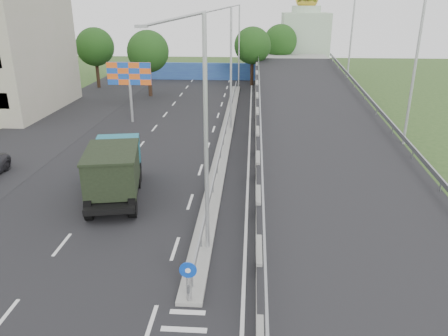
# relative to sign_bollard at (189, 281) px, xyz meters

# --- Properties ---
(road_surface) EXTENTS (26.00, 90.00, 0.04)m
(road_surface) POSITION_rel_sign_bollard_xyz_m (-3.00, 17.83, -1.03)
(road_surface) COLOR black
(road_surface) RESTS_ON ground
(parking_strip) EXTENTS (8.00, 90.00, 0.05)m
(parking_strip) POSITION_rel_sign_bollard_xyz_m (-16.00, 17.83, -1.03)
(parking_strip) COLOR black
(parking_strip) RESTS_ON ground
(median) EXTENTS (1.00, 44.00, 0.20)m
(median) POSITION_rel_sign_bollard_xyz_m (0.00, 21.83, -0.93)
(median) COLOR gray
(median) RESTS_ON ground
(overpass_ramp) EXTENTS (10.00, 50.00, 3.50)m
(overpass_ramp) POSITION_rel_sign_bollard_xyz_m (7.50, 21.83, 0.72)
(overpass_ramp) COLOR gray
(overpass_ramp) RESTS_ON ground
(median_guardrail) EXTENTS (0.09, 44.00, 0.71)m
(median_guardrail) POSITION_rel_sign_bollard_xyz_m (0.00, 21.83, -0.28)
(median_guardrail) COLOR gray
(median_guardrail) RESTS_ON median
(sign_bollard) EXTENTS (0.64, 0.23, 1.67)m
(sign_bollard) POSITION_rel_sign_bollard_xyz_m (0.00, 0.00, 0.00)
(sign_bollard) COLOR black
(sign_bollard) RESTS_ON median
(lamp_post_near) EXTENTS (2.74, 0.18, 10.08)m
(lamp_post_near) POSITION_rel_sign_bollard_xyz_m (0.11, 3.83, 4.77)
(lamp_post_near) COLOR #B2B5B7
(lamp_post_near) RESTS_ON median
(lamp_post_mid) EXTENTS (2.74, 0.18, 10.08)m
(lamp_post_mid) POSITION_rel_sign_bollard_xyz_m (0.11, 23.83, 4.77)
(lamp_post_mid) COLOR #B2B5B7
(lamp_post_mid) RESTS_ON median
(lamp_post_far) EXTENTS (2.74, 0.18, 10.08)m
(lamp_post_far) POSITION_rel_sign_bollard_xyz_m (0.11, 43.83, 4.77)
(lamp_post_far) COLOR #B2B5B7
(lamp_post_far) RESTS_ON median
(blue_wall) EXTENTS (30.00, 0.50, 2.40)m
(blue_wall) POSITION_rel_sign_bollard_xyz_m (-4.00, 49.83, 0.17)
(blue_wall) COLOR #294198
(blue_wall) RESTS_ON ground
(church) EXTENTS (7.00, 7.00, 13.80)m
(church) POSITION_rel_sign_bollard_xyz_m (10.00, 57.83, 4.28)
(church) COLOR #B2CCAD
(church) RESTS_ON ground
(billboard) EXTENTS (4.00, 0.24, 5.50)m
(billboard) POSITION_rel_sign_bollard_xyz_m (-9.00, 25.83, 3.15)
(billboard) COLOR #B2B5B7
(billboard) RESTS_ON ground
(tree_left_mid) EXTENTS (4.80, 4.80, 7.60)m
(tree_left_mid) POSITION_rel_sign_bollard_xyz_m (-10.00, 37.83, 4.14)
(tree_left_mid) COLOR black
(tree_left_mid) RESTS_ON ground
(tree_median_far) EXTENTS (4.80, 4.80, 7.60)m
(tree_median_far) POSITION_rel_sign_bollard_xyz_m (2.00, 45.83, 4.14)
(tree_median_far) COLOR black
(tree_median_far) RESTS_ON ground
(tree_left_far) EXTENTS (4.80, 4.80, 7.60)m
(tree_left_far) POSITION_rel_sign_bollard_xyz_m (-18.00, 42.83, 4.14)
(tree_left_far) COLOR black
(tree_left_far) RESTS_ON ground
(tree_ramp_far) EXTENTS (4.80, 4.80, 7.60)m
(tree_ramp_far) POSITION_rel_sign_bollard_xyz_m (6.00, 52.83, 4.14)
(tree_ramp_far) COLOR black
(tree_ramp_far) RESTS_ON ground
(dump_truck) EXTENTS (3.86, 7.40, 3.10)m
(dump_truck) POSITION_rel_sign_bollard_xyz_m (-5.54, 9.34, 0.68)
(dump_truck) COLOR black
(dump_truck) RESTS_ON ground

